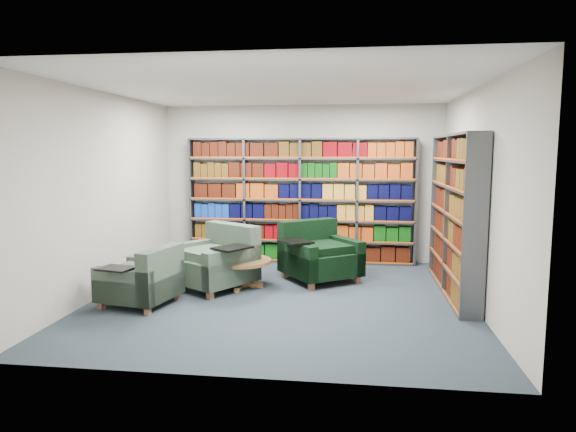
# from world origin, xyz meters

# --- Properties ---
(room_shell) EXTENTS (5.02, 5.02, 2.82)m
(room_shell) POSITION_xyz_m (0.00, 0.00, 1.40)
(room_shell) COLOR black
(room_shell) RESTS_ON ground
(bookshelf_back) EXTENTS (4.00, 0.28, 2.20)m
(bookshelf_back) POSITION_xyz_m (0.00, 2.34, 1.10)
(bookshelf_back) COLOR #47494F
(bookshelf_back) RESTS_ON ground
(bookshelf_right) EXTENTS (0.28, 2.50, 2.20)m
(bookshelf_right) POSITION_xyz_m (2.34, 0.60, 1.10)
(bookshelf_right) COLOR #47494F
(bookshelf_right) RESTS_ON ground
(chair_teal_left) EXTENTS (1.38, 1.38, 0.91)m
(chair_teal_left) POSITION_xyz_m (-1.01, 0.46, 0.37)
(chair_teal_left) COLOR #042934
(chair_teal_left) RESTS_ON ground
(chair_green_right) EXTENTS (1.38, 1.38, 0.90)m
(chair_green_right) POSITION_xyz_m (0.39, 1.10, 0.36)
(chair_green_right) COLOR black
(chair_green_right) RESTS_ON ground
(chair_teal_front) EXTENTS (0.99, 1.08, 0.77)m
(chair_teal_front) POSITION_xyz_m (-1.72, -0.54, 0.31)
(chair_teal_front) COLOR #042934
(chair_teal_front) RESTS_ON ground
(coffee_table) EXTENTS (0.88, 0.88, 0.62)m
(coffee_table) POSITION_xyz_m (-0.67, 0.47, 0.33)
(coffee_table) COLOR brown
(coffee_table) RESTS_ON ground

